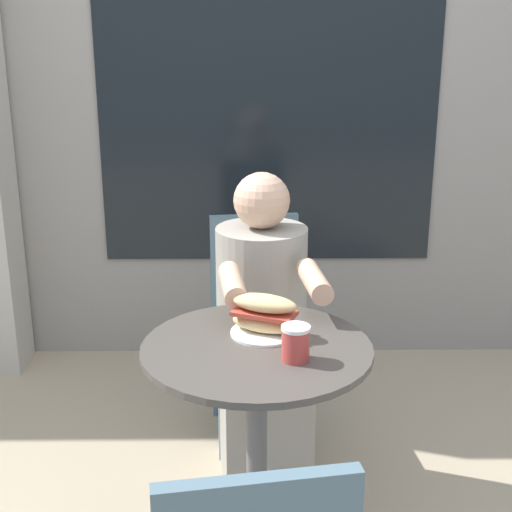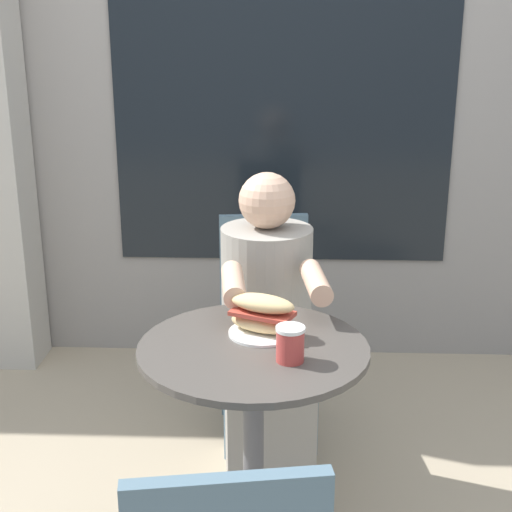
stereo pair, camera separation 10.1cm
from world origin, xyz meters
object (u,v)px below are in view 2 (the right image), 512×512
Objects in this scene: sandwich_on_plate at (262,316)px; drink_cup at (290,344)px; cafe_table at (253,411)px; diner_chair at (266,305)px; seated_diner at (267,351)px.

sandwich_on_plate reaches higher than drink_cup.
drink_cup is at bearing -41.99° from cafe_table.
diner_chair is 9.05× the size of drink_cup.
drink_cup is (0.07, -0.58, 0.30)m from seated_diner.
seated_diner is 5.32× the size of sandwich_on_plate.
cafe_table is 3.50× the size of sandwich_on_plate.
cafe_table is 0.84m from diner_chair.
diner_chair reaches higher than cafe_table.
cafe_table is at bearing 82.68° from diner_chair.
sandwich_on_plate is at bearing 74.43° from cafe_table.
seated_diner is (0.03, 0.49, -0.04)m from cafe_table.
cafe_table is at bearing 80.44° from seated_diner.
drink_cup is (0.10, -0.09, 0.25)m from cafe_table.
sandwich_on_plate is (-0.00, -0.41, 0.30)m from seated_diner.
cafe_table is 0.29m from drink_cup.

